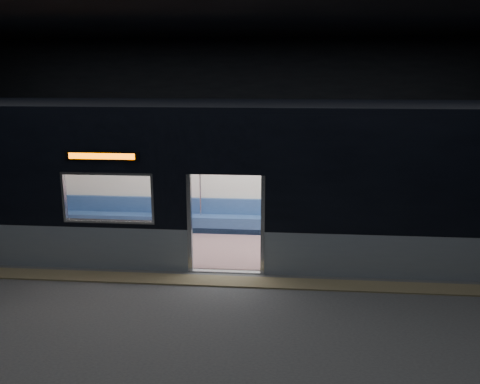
# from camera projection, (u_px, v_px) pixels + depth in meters

# --- Properties ---
(station_floor) EXTENTS (24.00, 14.00, 0.01)m
(station_floor) POSITION_uv_depth(u_px,v_px,m) (220.00, 294.00, 9.41)
(station_floor) COLOR #47494C
(station_floor) RESTS_ON ground
(station_envelope) EXTENTS (24.00, 14.00, 5.00)m
(station_envelope) POSITION_uv_depth(u_px,v_px,m) (218.00, 93.00, 8.55)
(station_envelope) COLOR black
(station_envelope) RESTS_ON station_floor
(tactile_strip) EXTENTS (22.80, 0.50, 0.03)m
(tactile_strip) POSITION_uv_depth(u_px,v_px,m) (223.00, 281.00, 9.94)
(tactile_strip) COLOR #8C7F59
(tactile_strip) RESTS_ON station_floor
(metro_car) EXTENTS (18.00, 3.04, 3.35)m
(metro_car) POSITION_uv_depth(u_px,v_px,m) (233.00, 170.00, 11.44)
(metro_car) COLOR #8997A4
(metro_car) RESTS_ON station_floor
(passenger) EXTENTS (0.43, 0.74, 1.46)m
(passenger) POSITION_uv_depth(u_px,v_px,m) (174.00, 201.00, 12.79)
(passenger) COLOR black
(passenger) RESTS_ON metro_car
(handbag) EXTENTS (0.36, 0.32, 0.16)m
(handbag) POSITION_uv_depth(u_px,v_px,m) (171.00, 208.00, 12.58)
(handbag) COLOR black
(handbag) RESTS_ON passenger
(transit_map) EXTENTS (1.04, 0.03, 0.67)m
(transit_map) POSITION_uv_depth(u_px,v_px,m) (413.00, 177.00, 12.42)
(transit_map) COLOR white
(transit_map) RESTS_ON metro_car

